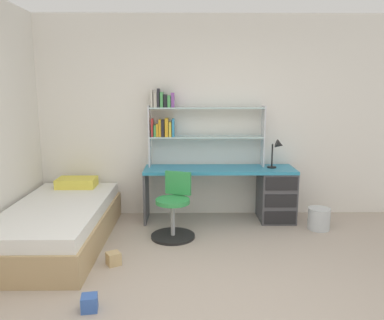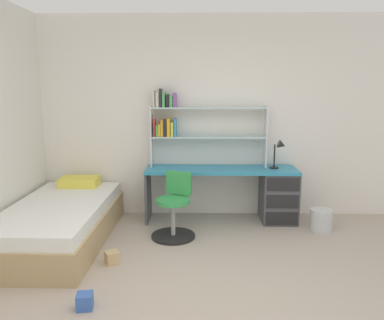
{
  "view_description": "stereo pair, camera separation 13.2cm",
  "coord_description": "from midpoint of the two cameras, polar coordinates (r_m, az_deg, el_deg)",
  "views": [
    {
      "loc": [
        -0.22,
        -2.58,
        1.73
      ],
      "look_at": [
        -0.17,
        1.6,
        0.95
      ],
      "focal_mm": 35.71,
      "sensor_mm": 36.0,
      "label": 1
    },
    {
      "loc": [
        -0.09,
        -2.58,
        1.73
      ],
      "look_at": [
        -0.17,
        1.6,
        0.95
      ],
      "focal_mm": 35.71,
      "sensor_mm": 36.0,
      "label": 2
    }
  ],
  "objects": [
    {
      "name": "room_shell",
      "position": [
        3.97,
        -16.01,
        4.65
      ],
      "size": [
        5.47,
        6.21,
        2.7
      ],
      "color": "white",
      "rests_on": "ground_plane"
    },
    {
      "name": "desk",
      "position": [
        5.15,
        9.21,
        -4.49
      ],
      "size": [
        1.97,
        0.53,
        0.71
      ],
      "color": "teal",
      "rests_on": "ground_plane"
    },
    {
      "name": "bookshelf_hutch",
      "position": [
        5.06,
        -1.58,
        5.78
      ],
      "size": [
        1.53,
        0.22,
        1.03
      ],
      "color": "silver",
      "rests_on": "desk"
    },
    {
      "name": "desk_lamp",
      "position": [
        5.06,
        11.95,
        1.6
      ],
      "size": [
        0.2,
        0.17,
        0.38
      ],
      "color": "black",
      "rests_on": "desk"
    },
    {
      "name": "swivel_chair",
      "position": [
        4.55,
        -3.58,
        -7.86
      ],
      "size": [
        0.52,
        0.52,
        0.76
      ],
      "color": "black",
      "rests_on": "ground_plane"
    },
    {
      "name": "bed_platform",
      "position": [
        4.66,
        -20.09,
        -8.92
      ],
      "size": [
        1.05,
        2.09,
        0.57
      ],
      "color": "tan",
      "rests_on": "ground_plane"
    },
    {
      "name": "waste_bin",
      "position": [
        5.06,
        17.72,
        -8.35
      ],
      "size": [
        0.27,
        0.27,
        0.27
      ],
      "primitive_type": "cylinder",
      "color": "silver",
      "rests_on": "ground_plane"
    },
    {
      "name": "toy_block_natural_1",
      "position": [
        4.02,
        -12.6,
        -14.18
      ],
      "size": [
        0.17,
        0.17,
        0.13
      ],
      "primitive_type": "cube",
      "rotation": [
        0.0,
        0.0,
        0.54
      ],
      "color": "tan",
      "rests_on": "ground_plane"
    },
    {
      "name": "toy_block_blue_2",
      "position": [
        3.34,
        -16.24,
        -19.83
      ],
      "size": [
        0.14,
        0.14,
        0.13
      ],
      "primitive_type": "cube",
      "rotation": [
        0.0,
        0.0,
        1.73
      ],
      "color": "#3860B7",
      "rests_on": "ground_plane"
    }
  ]
}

